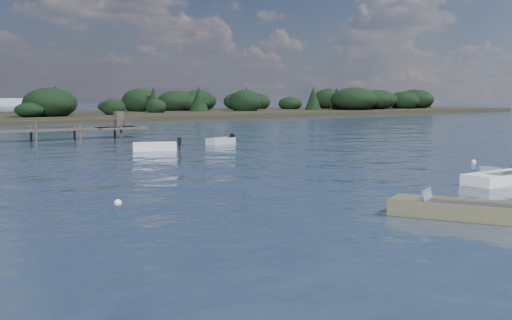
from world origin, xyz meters
TOP-DOWN VIEW (x-y plane):
  - ground at (0.00, 60.00)m, footprint 400.00×400.00m
  - tender_far_white at (0.38, 32.20)m, footprint 3.82×2.69m
  - dinghy_near_olive at (-2.47, 0.99)m, footprint 3.75×4.99m
  - tender_far_grey_b at (8.14, 34.81)m, footprint 3.28×1.97m
  - dinghy_mid_white_a at (6.78, 5.30)m, footprint 4.96×1.75m
  - buoy_c at (-11.64, 10.97)m, footprint 0.32×0.32m
  - buoy_d at (14.09, 12.41)m, footprint 0.32×0.32m
  - far_headland at (25.00, 100.00)m, footprint 190.00×40.00m

SIDE VIEW (x-z plane):
  - ground at x=0.00m, z-range 0.00..0.00m
  - buoy_c at x=-11.64m, z-range -0.16..0.16m
  - buoy_d at x=14.09m, z-range -0.16..0.16m
  - dinghy_mid_white_a at x=6.78m, z-range -0.43..0.73m
  - tender_far_grey_b at x=8.14m, z-range -0.40..0.71m
  - dinghy_near_olive at x=-2.47m, z-range -0.46..0.78m
  - tender_far_white at x=0.38m, z-range -0.47..0.84m
  - far_headland at x=25.00m, z-range -0.94..4.86m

